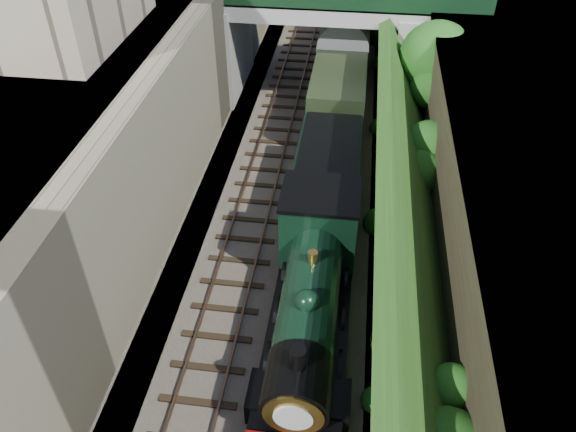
{
  "coord_description": "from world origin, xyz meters",
  "views": [
    {
      "loc": [
        2.15,
        -7.51,
        15.96
      ],
      "look_at": [
        0.0,
        8.58,
        2.71
      ],
      "focal_mm": 35.0,
      "sensor_mm": 36.0,
      "label": 1
    }
  ],
  "objects": [
    {
      "name": "street_plateau_left",
      "position": [
        -9.0,
        20.0,
        3.5
      ],
      "size": [
        6.0,
        90.0,
        7.0
      ],
      "primitive_type": "cube",
      "color": "#262628",
      "rests_on": "ground"
    },
    {
      "name": "track_left",
      "position": [
        -2.0,
        20.0,
        0.25
      ],
      "size": [
        2.5,
        90.0,
        0.2
      ],
      "color": "black",
      "rests_on": "trackbed"
    },
    {
      "name": "street_plateau_right",
      "position": [
        9.5,
        20.0,
        3.12
      ],
      "size": [
        8.0,
        90.0,
        6.25
      ],
      "primitive_type": "cube",
      "color": "#262628",
      "rests_on": "ground"
    },
    {
      "name": "tender",
      "position": [
        1.2,
        12.87,
        1.62
      ],
      "size": [
        2.7,
        6.0,
        3.05
      ],
      "color": "black",
      "rests_on": "trackbed"
    },
    {
      "name": "coach_front",
      "position": [
        1.2,
        25.47,
        2.05
      ],
      "size": [
        2.9,
        18.0,
        3.7
      ],
      "color": "black",
      "rests_on": "trackbed"
    },
    {
      "name": "road_bridge",
      "position": [
        0.94,
        24.0,
        4.08
      ],
      "size": [
        16.0,
        6.4,
        7.25
      ],
      "color": "gray",
      "rests_on": "ground"
    },
    {
      "name": "track_right",
      "position": [
        1.2,
        20.0,
        0.25
      ],
      "size": [
        2.5,
        90.0,
        0.2
      ],
      "color": "black",
      "rests_on": "trackbed"
    },
    {
      "name": "tree",
      "position": [
        5.91,
        19.0,
        4.65
      ],
      "size": [
        3.6,
        3.8,
        6.6
      ],
      "color": "black",
      "rests_on": "ground"
    },
    {
      "name": "retaining_wall",
      "position": [
        -5.5,
        20.0,
        3.5
      ],
      "size": [
        1.0,
        90.0,
        7.0
      ],
      "primitive_type": "cube",
      "color": "#756B56",
      "rests_on": "ground"
    },
    {
      "name": "trackbed",
      "position": [
        0.0,
        20.0,
        0.1
      ],
      "size": [
        10.0,
        90.0,
        0.2
      ],
      "primitive_type": "cube",
      "color": "#473F38",
      "rests_on": "ground"
    },
    {
      "name": "embankment_slope",
      "position": [
        4.95,
        19.04,
        2.69
      ],
      "size": [
        4.42,
        90.0,
        6.36
      ],
      "color": "#1E4714",
      "rests_on": "ground"
    },
    {
      "name": "locomotive",
      "position": [
        1.2,
        5.5,
        1.89
      ],
      "size": [
        3.1,
        10.22,
        3.83
      ],
      "color": "black",
      "rests_on": "trackbed"
    }
  ]
}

